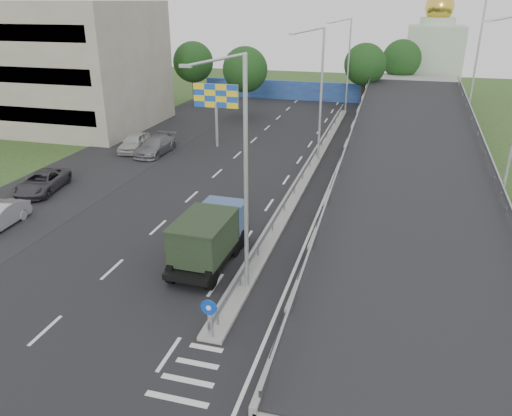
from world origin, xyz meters
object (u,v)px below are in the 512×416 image
(lamp_post_mid, at_px, (319,89))
(parked_car_e, at_px, (134,142))
(lamp_post_near, at_px, (241,167))
(church, at_px, (433,55))
(lamp_post_far, at_px, (347,60))
(parked_car_d, at_px, (155,146))
(dump_truck, at_px, (210,235))
(sign_bollard, at_px, (210,318))
(parked_car_c, at_px, (42,182))
(billboard, at_px, (216,99))

(lamp_post_mid, xyz_separation_m, parked_car_e, (-15.57, -1.03, -5.06))
(lamp_post_near, height_order, church, church)
(lamp_post_far, bearing_deg, parked_car_e, -126.52)
(parked_car_d, bearing_deg, dump_truck, -54.95)
(sign_bollard, bearing_deg, church, 80.19)
(lamp_post_mid, distance_m, lamp_post_far, 20.00)
(dump_truck, bearing_deg, parked_car_c, 157.93)
(sign_bollard, relative_size, church, 0.12)
(lamp_post_near, xyz_separation_m, dump_truck, (-2.31, 2.07, -4.34))
(parked_car_d, relative_size, parked_car_e, 1.14)
(lamp_post_far, relative_size, parked_car_c, 2.08)
(lamp_post_mid, bearing_deg, church, 73.78)
(sign_bollard, distance_m, parked_car_c, 20.59)
(sign_bollard, relative_size, parked_car_e, 0.38)
(parked_car_e, bearing_deg, lamp_post_mid, -4.05)
(lamp_post_near, distance_m, lamp_post_mid, 20.00)
(parked_car_c, bearing_deg, sign_bollard, -46.01)
(sign_bollard, distance_m, parked_car_e, 27.55)
(lamp_post_near, height_order, parked_car_d, lamp_post_near)
(lamp_post_mid, bearing_deg, sign_bollard, -90.26)
(sign_bollard, relative_size, lamp_post_far, 0.17)
(parked_car_c, distance_m, parked_car_e, 10.75)
(lamp_post_near, distance_m, church, 54.90)
(dump_truck, bearing_deg, billboard, 110.05)
(lamp_post_mid, relative_size, billboard, 1.83)
(dump_truck, height_order, parked_car_e, dump_truck)
(church, height_order, parked_car_e, church)
(billboard, height_order, parked_car_d, billboard)
(billboard, relative_size, parked_car_c, 1.13)
(lamp_post_near, xyz_separation_m, parked_car_d, (-13.38, 18.52, -5.08))
(church, bearing_deg, lamp_post_mid, -106.22)
(dump_truck, bearing_deg, lamp_post_mid, 83.87)
(parked_car_c, height_order, parked_car_d, parked_car_d)
(parked_car_d, bearing_deg, lamp_post_mid, 7.40)
(billboard, bearing_deg, sign_bollard, -70.79)
(sign_bollard, distance_m, lamp_post_far, 44.08)
(lamp_post_far, bearing_deg, lamp_post_near, -90.00)
(lamp_post_far, height_order, parked_car_e, lamp_post_far)
(parked_car_c, bearing_deg, dump_truck, -33.23)
(lamp_post_near, relative_size, billboard, 1.83)
(lamp_post_near, relative_size, church, 0.73)
(dump_truck, relative_size, parked_car_d, 1.21)
(lamp_post_mid, height_order, parked_car_c, lamp_post_mid)
(billboard, distance_m, parked_car_e, 7.92)
(sign_bollard, bearing_deg, lamp_post_mid, 89.74)
(church, bearing_deg, billboard, -120.70)
(lamp_post_near, height_order, lamp_post_far, same)
(sign_bollard, height_order, lamp_post_near, lamp_post_near)
(lamp_post_near, bearing_deg, parked_car_d, 125.84)
(parked_car_e, bearing_deg, parked_car_d, -19.31)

